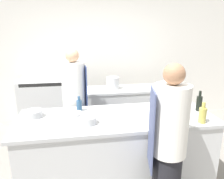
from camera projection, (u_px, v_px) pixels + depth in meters
ground_plane at (116, 179)px, 2.92m from camera, size 16.00×16.00×0.00m
wall_back at (98, 55)px, 4.57m from camera, size 8.00×0.06×2.80m
prep_counter at (117, 149)px, 2.80m from camera, size 2.41×0.90×0.90m
pass_counter at (120, 112)px, 4.06m from camera, size 1.71×0.55×0.90m
oven_range at (46, 104)px, 4.28m from camera, size 0.92×0.65×1.02m
chef_at_prep_near at (168, 147)px, 2.13m from camera, size 0.38×0.37×1.65m
chef_at_stove at (75, 105)px, 3.25m from camera, size 0.36×0.34×1.67m
bottle_olive_oil at (79, 105)px, 2.85m from camera, size 0.07×0.07×0.20m
bottle_vinegar at (199, 103)px, 2.86m from camera, size 0.07×0.07×0.27m
bottle_wine at (203, 115)px, 2.49m from camera, size 0.08×0.08×0.25m
bowl_mixing_large at (34, 114)px, 2.66m from camera, size 0.21×0.21×0.09m
bowl_prep_small at (167, 108)px, 2.87m from camera, size 0.20×0.20×0.09m
bowl_ceramic_blue at (77, 115)px, 2.68m from camera, size 0.17×0.17×0.05m
bowl_wooden_salad at (88, 120)px, 2.47m from camera, size 0.20×0.20×0.09m
cutting_board at (176, 105)px, 3.06m from camera, size 0.28×0.23×0.01m
stockpot at (113, 83)px, 3.90m from camera, size 0.22×0.22×0.22m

